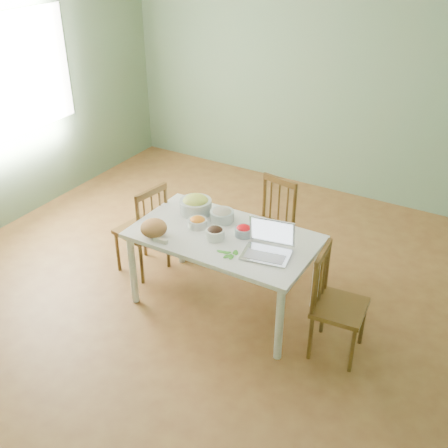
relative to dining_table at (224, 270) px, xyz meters
The scene contains 18 objects.
floor 0.40m from the dining_table, 164.98° to the left, with size 5.00×5.00×0.00m, color brown.
wall_back 2.75m from the dining_table, 94.27° to the left, with size 5.00×0.00×2.70m, color slate.
window_left 2.93m from the dining_table, behind, with size 0.04×1.60×1.20m, color white.
dining_table is the anchor object (origin of this frame).
chair_far 0.67m from the dining_table, 84.30° to the left, with size 0.39×0.37×0.88m, color #523414, non-canonical shape.
chair_left 0.92m from the dining_table, behind, with size 0.39×0.37×0.88m, color #523414, non-canonical shape.
chair_right 1.03m from the dining_table, ahead, with size 0.39×0.37×0.87m, color #523414, non-canonical shape.
bread_boule 0.69m from the dining_table, 148.60° to the right, with size 0.21×0.21×0.14m, color #A5753C.
butter_stick 0.62m from the dining_table, 137.10° to the right, with size 0.12×0.03×0.03m, color white.
bowl_squash 0.61m from the dining_table, 153.44° to the left, with size 0.27×0.27×0.16m, color gold, non-canonical shape.
bowl_carrot 0.46m from the dining_table, behind, with size 0.16×0.16×0.09m, color #C86705, non-canonical shape.
bowl_onion 0.46m from the dining_table, 124.48° to the left, with size 0.20×0.20×0.11m, color beige, non-canonical shape.
bowl_mushroom 0.40m from the dining_table, 112.36° to the right, with size 0.15×0.15×0.10m, color black, non-canonical shape.
bowl_redpep 0.42m from the dining_table, 28.09° to the left, with size 0.15×0.15×0.09m, color red, non-canonical shape.
bowl_broccoli 0.52m from the dining_table, 40.77° to the left, with size 0.14×0.14×0.09m, color #336126, non-canonical shape.
flatbread 0.56m from the dining_table, 45.47° to the left, with size 0.19×0.19×0.02m, color beige.
basil_bunch 0.45m from the dining_table, 55.33° to the right, with size 0.19×0.19×0.02m, color #215D20, non-canonical shape.
laptop 0.64m from the dining_table, 13.31° to the right, with size 0.35×0.29×0.25m, color silver, non-canonical shape.
Camera 1 is at (2.09, -3.28, 2.97)m, focal length 44.09 mm.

